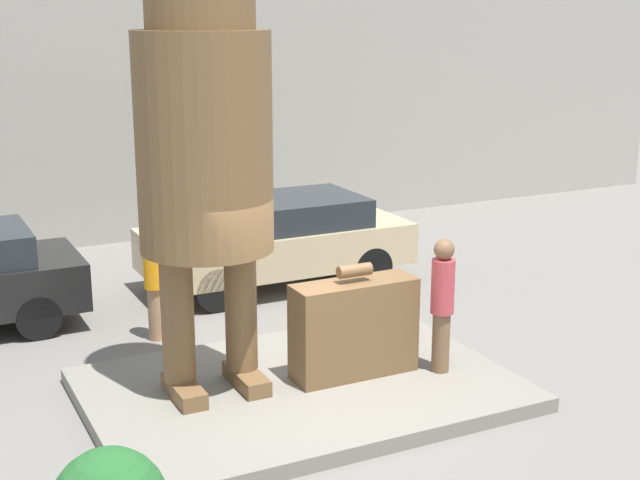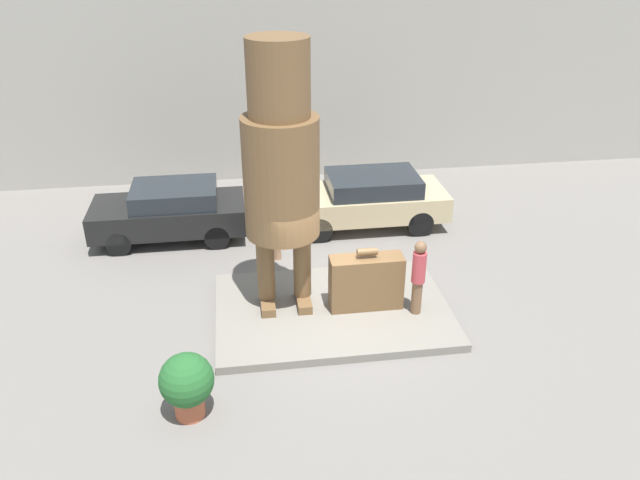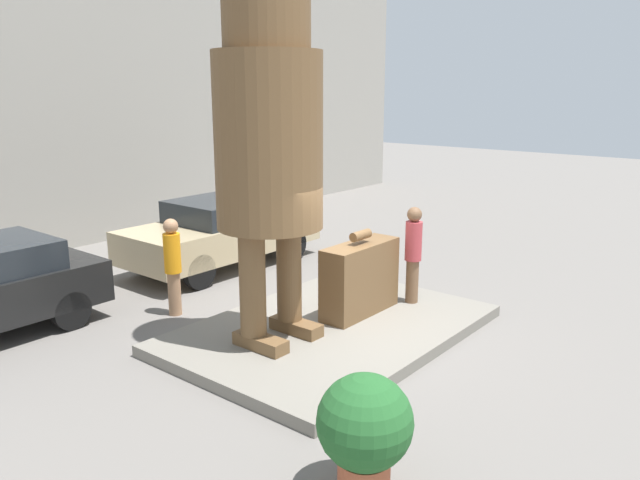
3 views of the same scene
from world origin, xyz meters
name	(u,v)px [view 3 (image 3 of 3)]	position (x,y,z in m)	size (l,w,h in m)	color
ground_plane	(331,335)	(0.00, 0.00, 0.00)	(60.00, 60.00, 0.00)	slate
pedestal	(331,329)	(0.00, 0.00, 0.09)	(5.03, 3.49, 0.18)	slate
building_backdrop	(39,91)	(0.00, 8.63, 3.76)	(28.00, 0.60, 7.53)	gray
statue_figure	(268,115)	(-1.01, 0.33, 3.48)	(1.53, 1.53, 5.65)	brown
giant_suitcase	(360,278)	(0.71, -0.05, 0.79)	(1.56, 0.52, 1.41)	brown
tourist	(413,251)	(1.73, -0.44, 1.11)	(0.29, 0.29, 1.70)	brown
parked_car_tan	(224,230)	(1.63, 4.28, 0.82)	(4.47, 1.88, 1.51)	tan
planter_pot	(365,428)	(-2.95, -2.73, 0.71)	(0.94, 0.94, 1.24)	#AD5638
worker_hivis	(173,263)	(-1.00, 2.67, 0.94)	(0.29, 0.29, 1.71)	#A87A56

